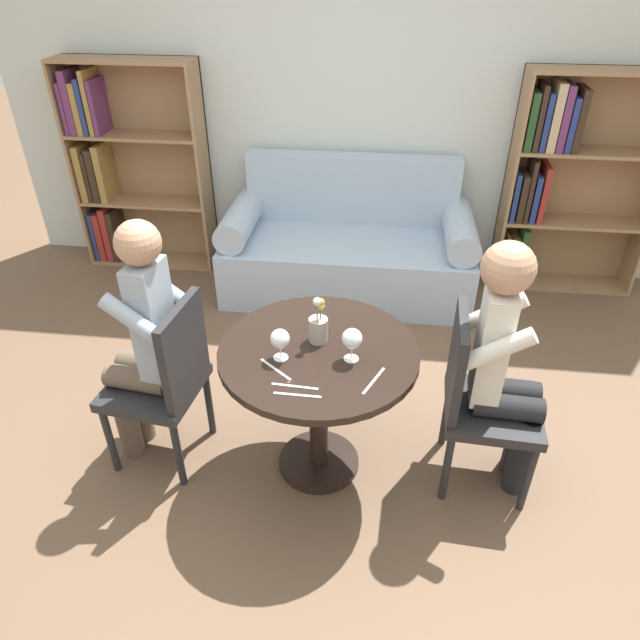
{
  "coord_description": "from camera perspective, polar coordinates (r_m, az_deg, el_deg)",
  "views": [
    {
      "loc": [
        0.24,
        -1.97,
        2.21
      ],
      "look_at": [
        0.0,
        0.05,
        0.84
      ],
      "focal_mm": 32.0,
      "sensor_mm": 36.0,
      "label": 1
    }
  ],
  "objects": [
    {
      "name": "knife_left_setting",
      "position": [
        2.32,
        5.4,
        -6.07
      ],
      "size": [
        0.09,
        0.18,
        0.0
      ],
      "color": "silver",
      "rests_on": "round_table"
    },
    {
      "name": "wine_glass_left",
      "position": [
        2.38,
        -4.02,
        -1.96
      ],
      "size": [
        0.08,
        0.08,
        0.14
      ],
      "color": "white",
      "rests_on": "round_table"
    },
    {
      "name": "wine_glass_right",
      "position": [
        2.37,
        3.22,
        -1.95
      ],
      "size": [
        0.09,
        0.09,
        0.15
      ],
      "color": "white",
      "rests_on": "round_table"
    },
    {
      "name": "back_wall",
      "position": [
        4.25,
        3.72,
        22.27
      ],
      "size": [
        5.2,
        0.05,
        2.7
      ],
      "color": "silver",
      "rests_on": "ground_plane"
    },
    {
      "name": "fork_left_setting",
      "position": [
        2.25,
        -2.28,
        -7.5
      ],
      "size": [
        0.19,
        0.01,
        0.0
      ],
      "color": "silver",
      "rests_on": "round_table"
    },
    {
      "name": "chair_right",
      "position": [
        2.68,
        15.54,
        -7.32
      ],
      "size": [
        0.44,
        0.44,
        0.9
      ],
      "rotation": [
        0.0,
        0.0,
        1.52
      ],
      "color": "#232326",
      "rests_on": "ground_plane"
    },
    {
      "name": "chair_left",
      "position": [
        2.77,
        -15.15,
        -5.62
      ],
      "size": [
        0.47,
        0.47,
        0.9
      ],
      "rotation": [
        0.0,
        0.0,
        -1.7
      ],
      "color": "#232326",
      "rests_on": "ground_plane"
    },
    {
      "name": "bookshelf_right",
      "position": [
        4.41,
        22.93,
        12.75
      ],
      "size": [
        1.0,
        0.28,
        1.53
      ],
      "color": "#93704C",
      "rests_on": "ground_plane"
    },
    {
      "name": "person_left",
      "position": [
        2.71,
        -17.29,
        -2.31
      ],
      "size": [
        0.44,
        0.37,
        1.28
      ],
      "rotation": [
        0.0,
        0.0,
        -1.7
      ],
      "color": "brown",
      "rests_on": "ground_plane"
    },
    {
      "name": "fork_right_setting",
      "position": [
        2.29,
        -2.53,
        -6.64
      ],
      "size": [
        0.19,
        0.02,
        0.0
      ],
      "color": "silver",
      "rests_on": "round_table"
    },
    {
      "name": "flower_vase",
      "position": [
        2.49,
        -0.17,
        -0.61
      ],
      "size": [
        0.09,
        0.09,
        0.23
      ],
      "color": "#9E9384",
      "rests_on": "round_table"
    },
    {
      "name": "knife_right_setting",
      "position": [
        2.37,
        -4.45,
        -4.95
      ],
      "size": [
        0.15,
        0.13,
        0.0
      ],
      "color": "silver",
      "rests_on": "round_table"
    },
    {
      "name": "bookshelf_left",
      "position": [
        4.69,
        -19.01,
        14.24
      ],
      "size": [
        1.0,
        0.28,
        1.53
      ],
      "color": "#93704C",
      "rests_on": "ground_plane"
    },
    {
      "name": "ground_plane",
      "position": [
        2.97,
        -0.12,
        -14.12
      ],
      "size": [
        16.0,
        16.0,
        0.0
      ],
      "primitive_type": "plane",
      "color": "brown"
    },
    {
      "name": "round_table",
      "position": [
        2.57,
        -0.13,
        -5.7
      ],
      "size": [
        0.88,
        0.88,
        0.72
      ],
      "color": "black",
      "rests_on": "ground_plane"
    },
    {
      "name": "person_right",
      "position": [
        2.57,
        18.07,
        -4.37
      ],
      "size": [
        0.43,
        0.36,
        1.26
      ],
      "rotation": [
        0.0,
        0.0,
        1.52
      ],
      "color": "black",
      "rests_on": "ground_plane"
    },
    {
      "name": "couch",
      "position": [
        4.2,
        2.82,
        7.05
      ],
      "size": [
        1.76,
        0.8,
        0.92
      ],
      "color": "#9EB2C6",
      "rests_on": "ground_plane"
    }
  ]
}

